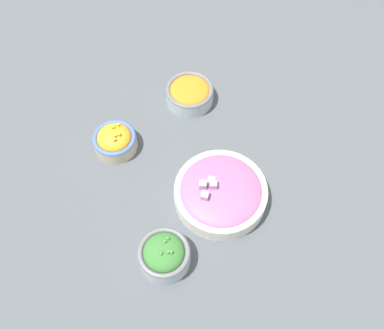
# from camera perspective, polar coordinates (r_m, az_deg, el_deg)

# --- Properties ---
(ground_plane) EXTENTS (3.00, 3.00, 0.00)m
(ground_plane) POSITION_cam_1_polar(r_m,az_deg,el_deg) (1.08, -0.00, -0.81)
(ground_plane) COLOR #4C5156
(bowl_red_onion) EXTENTS (0.22, 0.22, 0.08)m
(bowl_red_onion) POSITION_cam_1_polar(r_m,az_deg,el_deg) (1.02, 3.84, -3.69)
(bowl_red_onion) COLOR silver
(bowl_red_onion) RESTS_ON ground_plane
(bowl_carrots) EXTENTS (0.13, 0.13, 0.05)m
(bowl_carrots) POSITION_cam_1_polar(r_m,az_deg,el_deg) (1.19, -0.32, 9.53)
(bowl_carrots) COLOR #B2C1CC
(bowl_carrots) RESTS_ON ground_plane
(bowl_squash) EXTENTS (0.11, 0.11, 0.07)m
(bowl_squash) POSITION_cam_1_polar(r_m,az_deg,el_deg) (1.11, -10.25, 3.23)
(bowl_squash) COLOR beige
(bowl_squash) RESTS_ON ground_plane
(bowl_broccoli) EXTENTS (0.12, 0.12, 0.08)m
(bowl_broccoli) POSITION_cam_1_polar(r_m,az_deg,el_deg) (0.96, -3.73, -11.88)
(bowl_broccoli) COLOR #B2C1CC
(bowl_broccoli) RESTS_ON ground_plane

